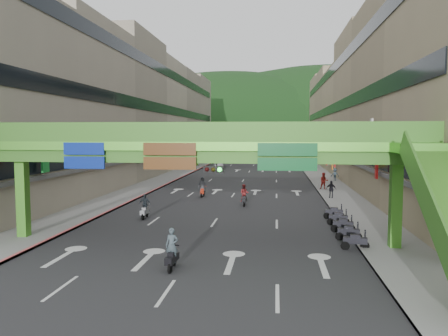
# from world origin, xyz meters

# --- Properties ---
(ground) EXTENTS (320.00, 320.00, 0.00)m
(ground) POSITION_xyz_m (0.00, 0.00, 0.00)
(ground) COLOR black
(ground) RESTS_ON ground
(road_slab) EXTENTS (18.00, 140.00, 0.02)m
(road_slab) POSITION_xyz_m (0.00, 50.00, 0.01)
(road_slab) COLOR #28282B
(road_slab) RESTS_ON ground
(sidewalk_left) EXTENTS (4.00, 140.00, 0.15)m
(sidewalk_left) POSITION_xyz_m (-11.00, 50.00, 0.07)
(sidewalk_left) COLOR gray
(sidewalk_left) RESTS_ON ground
(sidewalk_right) EXTENTS (4.00, 140.00, 0.15)m
(sidewalk_right) POSITION_xyz_m (11.00, 50.00, 0.07)
(sidewalk_right) COLOR gray
(sidewalk_right) RESTS_ON ground
(curb_left) EXTENTS (0.20, 140.00, 0.18)m
(curb_left) POSITION_xyz_m (-9.10, 50.00, 0.09)
(curb_left) COLOR #CC5959
(curb_left) RESTS_ON ground
(curb_right) EXTENTS (0.20, 140.00, 0.18)m
(curb_right) POSITION_xyz_m (9.10, 50.00, 0.09)
(curb_right) COLOR gray
(curb_right) RESTS_ON ground
(building_row_left) EXTENTS (12.80, 95.00, 19.00)m
(building_row_left) POSITION_xyz_m (-18.93, 50.00, 9.46)
(building_row_left) COLOR #9E937F
(building_row_left) RESTS_ON ground
(building_row_right) EXTENTS (12.80, 95.00, 19.00)m
(building_row_right) POSITION_xyz_m (18.93, 50.00, 9.46)
(building_row_right) COLOR gray
(building_row_right) RESTS_ON ground
(overpass_near) EXTENTS (28.00, 12.27, 7.10)m
(overpass_near) POSITION_xyz_m (0.93, 5.38, 5.21)
(overpass_near) COLOR #4C9E2D
(overpass_near) RESTS_ON ground
(overpass_far) EXTENTS (28.00, 2.20, 7.10)m
(overpass_far) POSITION_xyz_m (0.00, 65.00, 5.40)
(overpass_far) COLOR #4C9E2D
(overpass_far) RESTS_ON ground
(hill_left) EXTENTS (168.00, 140.00, 112.00)m
(hill_left) POSITION_xyz_m (-15.00, 160.00, 0.00)
(hill_left) COLOR #1C4419
(hill_left) RESTS_ON ground
(hill_right) EXTENTS (208.00, 176.00, 128.00)m
(hill_right) POSITION_xyz_m (25.00, 180.00, 0.00)
(hill_right) COLOR #1C4419
(hill_right) RESTS_ON ground
(bunting_string) EXTENTS (26.00, 0.36, 0.47)m
(bunting_string) POSITION_xyz_m (0.00, 30.00, 5.96)
(bunting_string) COLOR black
(bunting_string) RESTS_ON ground
(scooter_rider_near) EXTENTS (0.63, 1.60, 2.01)m
(scooter_rider_near) POSITION_xyz_m (-0.47, 1.00, 0.93)
(scooter_rider_near) COLOR black
(scooter_rider_near) RESTS_ON ground
(scooter_rider_mid) EXTENTS (0.78, 1.60, 1.93)m
(scooter_rider_mid) POSITION_xyz_m (1.63, 19.59, 0.98)
(scooter_rider_mid) COLOR black
(scooter_rider_mid) RESTS_ON ground
(scooter_rider_left) EXTENTS (0.91, 1.60, 1.90)m
(scooter_rider_left) POSITION_xyz_m (-5.43, 12.84, 0.94)
(scooter_rider_left) COLOR gray
(scooter_rider_left) RESTS_ON ground
(scooter_rider_far) EXTENTS (0.88, 1.60, 2.07)m
(scooter_rider_far) POSITION_xyz_m (-2.96, 24.46, 1.05)
(scooter_rider_far) COLOR maroon
(scooter_rider_far) RESTS_ON ground
(parked_scooter_row) EXTENTS (1.60, 9.40, 1.08)m
(parked_scooter_row) POSITION_xyz_m (8.80, 10.00, 0.52)
(parked_scooter_row) COLOR black
(parked_scooter_row) RESTS_ON ground
(car_silver) EXTENTS (2.26, 4.57, 1.44)m
(car_silver) POSITION_xyz_m (-5.83, 58.45, 0.72)
(car_silver) COLOR gray
(car_silver) RESTS_ON ground
(car_yellow) EXTENTS (1.99, 3.83, 1.24)m
(car_yellow) POSITION_xyz_m (2.17, 64.27, 0.62)
(car_yellow) COLOR yellow
(car_yellow) RESTS_ON ground
(pedestrian_red) EXTENTS (0.94, 0.75, 1.88)m
(pedestrian_red) POSITION_xyz_m (9.80, 30.95, 0.94)
(pedestrian_red) COLOR red
(pedestrian_red) RESTS_ON ground
(pedestrian_dark) EXTENTS (1.06, 0.65, 1.68)m
(pedestrian_dark) POSITION_xyz_m (9.80, 24.50, 0.84)
(pedestrian_dark) COLOR black
(pedestrian_dark) RESTS_ON ground
(pedestrian_blue) EXTENTS (0.77, 0.50, 1.64)m
(pedestrian_blue) POSITION_xyz_m (12.20, 40.00, 0.82)
(pedestrian_blue) COLOR #2F3F4C
(pedestrian_blue) RESTS_ON ground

